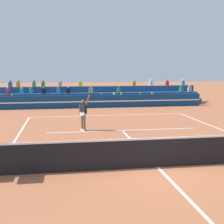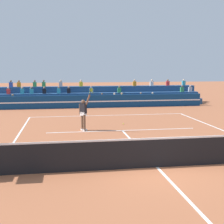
{
  "view_description": "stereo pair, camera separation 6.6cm",
  "coord_description": "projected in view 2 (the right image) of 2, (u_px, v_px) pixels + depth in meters",
  "views": [
    {
      "loc": [
        -3.27,
        -10.1,
        3.48
      ],
      "look_at": [
        -0.63,
        6.05,
        1.1
      ],
      "focal_mm": 50.0,
      "sensor_mm": 36.0,
      "label": 1
    },
    {
      "loc": [
        -3.21,
        -10.11,
        3.48
      ],
      "look_at": [
        -0.63,
        6.05,
        1.1
      ],
      "focal_mm": 50.0,
      "sensor_mm": 36.0,
      "label": 2
    }
  ],
  "objects": [
    {
      "name": "ground_plane",
      "position": [
        157.0,
        167.0,
        10.88
      ],
      "size": [
        120.0,
        120.0,
        0.0
      ],
      "primitive_type": "plane",
      "color": "#AD603D"
    },
    {
      "name": "bleacher_stand",
      "position": [
        97.0,
        97.0,
        29.19
      ],
      "size": [
        19.32,
        2.85,
        2.28
      ],
      "color": "navy",
      "rests_on": "ground"
    },
    {
      "name": "court_lines",
      "position": [
        157.0,
        167.0,
        10.88
      ],
      "size": [
        11.1,
        23.9,
        0.01
      ],
      "color": "white",
      "rests_on": "ground"
    },
    {
      "name": "sponsor_banner_wall",
      "position": [
        101.0,
        101.0,
        26.73
      ],
      "size": [
        18.0,
        0.26,
        1.1
      ],
      "color": "navy",
      "rests_on": "ground"
    },
    {
      "name": "tennis_net",
      "position": [
        157.0,
        152.0,
        10.81
      ],
      "size": [
        12.0,
        0.1,
        1.1
      ],
      "color": "#2D6B38",
      "rests_on": "ground"
    },
    {
      "name": "tennis_player",
      "position": [
        84.0,
        113.0,
        17.0
      ],
      "size": [
        0.78,
        0.81,
        2.47
      ],
      "color": "brown",
      "rests_on": "ground"
    },
    {
      "name": "tennis_ball",
      "position": [
        123.0,
        124.0,
        19.0
      ],
      "size": [
        0.07,
        0.07,
        0.07
      ],
      "primitive_type": "sphere",
      "color": "#C6DB33",
      "rests_on": "ground"
    }
  ]
}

